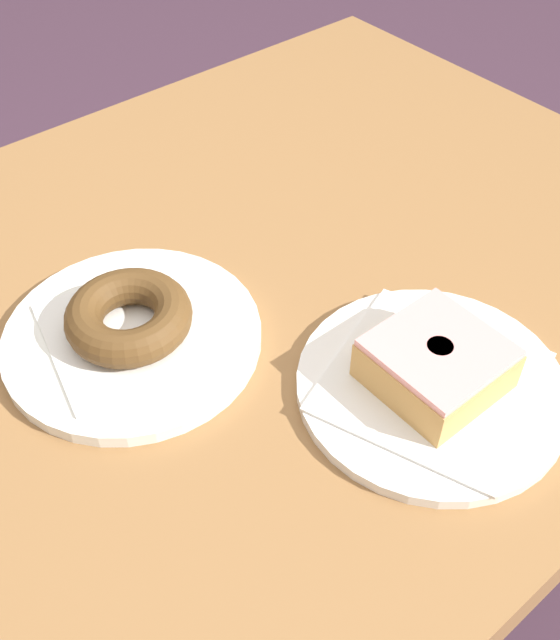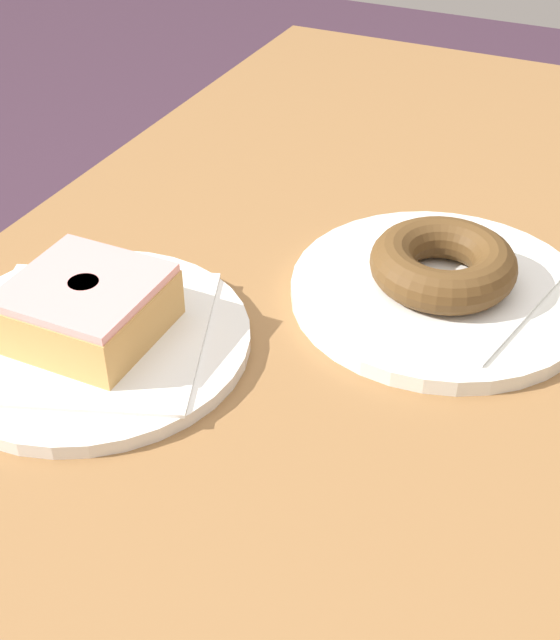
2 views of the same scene
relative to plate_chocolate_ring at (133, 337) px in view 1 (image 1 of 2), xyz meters
The scene contains 8 objects.
ground_plane 0.71m from the plate_chocolate_ring, behind, with size 6.00×6.00×0.00m, color #40293A.
table 0.10m from the plate_chocolate_ring, behind, with size 1.21×0.77×0.70m.
plate_chocolate_ring is the anchor object (origin of this frame).
napkin_chocolate_ring 0.01m from the plate_chocolate_ring, ahead, with size 0.15×0.15×0.00m, color white.
donut_chocolate_ring 0.03m from the plate_chocolate_ring, ahead, with size 0.11×0.11×0.03m, color #54381A.
plate_glazed_square 0.27m from the plate_chocolate_ring, 128.21° to the left, with size 0.23×0.23×0.01m, color white.
napkin_glazed_square 0.27m from the plate_chocolate_ring, 128.21° to the left, with size 0.17×0.17×0.00m, color white.
donut_glazed_square 0.27m from the plate_chocolate_ring, 128.21° to the left, with size 0.10×0.10×0.04m.
Camera 1 is at (0.23, 0.44, 1.20)m, focal length 41.83 mm.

